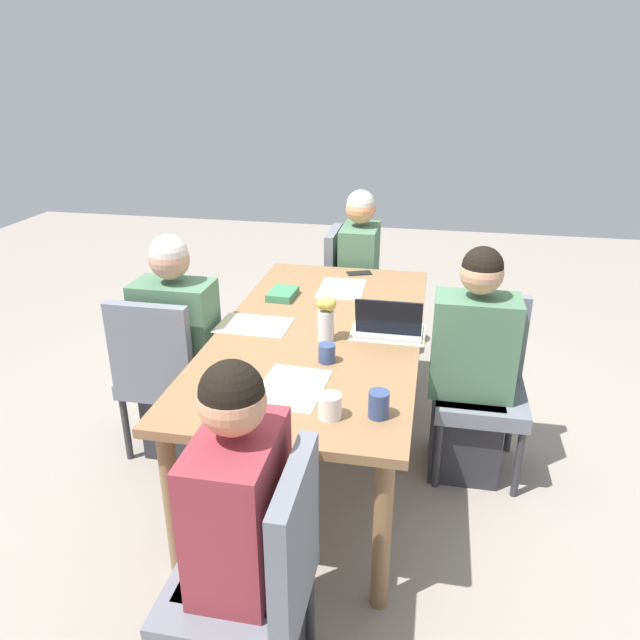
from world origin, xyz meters
name	(u,v)px	position (x,y,z in m)	size (l,w,h in m)	color
ground_plane	(320,454)	(0.00, 0.00, 0.00)	(10.00, 10.00, 0.00)	gray
dining_table	(320,343)	(0.00, 0.00, 0.67)	(2.00, 0.99, 0.74)	olive
chair_near_left_near	(481,377)	(0.11, -0.81, 0.50)	(0.44, 0.44, 0.90)	slate
person_near_left_near	(470,378)	(0.04, -0.75, 0.53)	(0.36, 0.40, 1.19)	#2D2D33
chair_head_right_left_mid	(349,286)	(1.32, 0.05, 0.50)	(0.44, 0.44, 0.90)	slate
person_head_right_left_mid	(359,286)	(1.26, -0.03, 0.53)	(0.40, 0.36, 1.19)	#2D2D33
chair_head_left_left_far	(260,574)	(-1.33, -0.07, 0.50)	(0.44, 0.44, 0.90)	slate
person_head_left_left_far	(242,550)	(-1.27, 0.01, 0.53)	(0.40, 0.36, 1.19)	#2D2D33
chair_far_right_near	(163,369)	(-0.12, 0.80, 0.50)	(0.44, 0.44, 0.90)	slate
person_far_right_near	(180,359)	(-0.04, 0.74, 0.53)	(0.36, 0.40, 1.19)	#2D2D33
flower_vase	(326,316)	(-0.11, -0.05, 0.87)	(0.10, 0.09, 0.22)	silver
placemat_near_left_near	(388,333)	(0.02, -0.33, 0.74)	(0.36, 0.26, 0.00)	beige
placemat_head_right_left_mid	(342,289)	(0.59, -0.01, 0.74)	(0.36, 0.26, 0.00)	beige
placemat_head_left_left_far	(291,388)	(-0.60, 0.00, 0.74)	(0.36, 0.26, 0.00)	beige
placemat_far_right_near	(254,325)	(-0.02, 0.33, 0.74)	(0.36, 0.26, 0.00)	beige
laptop_near_left_near	(389,327)	(-0.01, -0.34, 0.79)	(0.22, 0.32, 0.21)	silver
coffee_mug_near_left	(330,406)	(-0.78, -0.19, 0.79)	(0.09, 0.09, 0.09)	white
coffee_mug_near_right	(379,404)	(-0.74, -0.37, 0.79)	(0.08, 0.08, 0.10)	#33477A
coffee_mug_centre_left	(327,353)	(-0.34, -0.10, 0.78)	(0.08, 0.08, 0.08)	#33477A
book_red_cover	(283,294)	(0.39, 0.29, 0.76)	(0.20, 0.14, 0.04)	#3D7F56
phone_black	(359,273)	(0.89, -0.08, 0.75)	(0.15, 0.07, 0.01)	black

